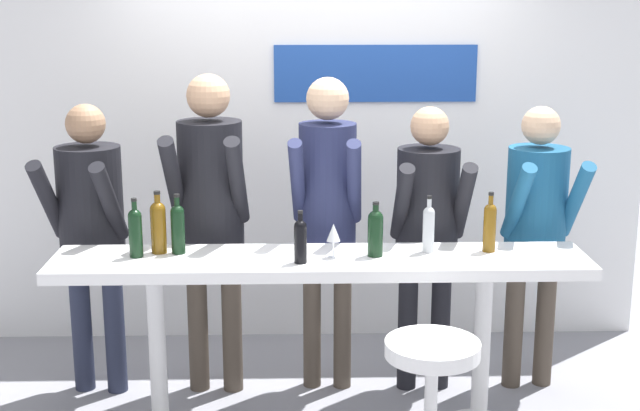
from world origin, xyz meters
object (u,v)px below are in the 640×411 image
object	(u,v)px
wine_bottle_1	(490,225)
tasting_table	(320,285)
bar_stool	(431,392)
wine_bottle_4	(178,226)
person_center	(427,218)
wine_glass_0	(333,234)
wine_bottle_0	(158,225)
wine_bottle_6	(135,230)
person_left	(211,199)
wine_bottle_2	(375,231)
person_center_left	(327,197)
wine_bottle_3	(300,239)
wine_bottle_5	(429,227)
person_far_left	(91,218)
person_center_right	(536,217)

from	to	relation	value
wine_bottle_1	tasting_table	bearing A→B (deg)	-175.04
bar_stool	wine_bottle_4	bearing A→B (deg)	150.89
person_center	wine_glass_0	distance (m)	0.77
bar_stool	wine_bottle_4	distance (m)	1.52
wine_bottle_0	wine_glass_0	xyz separation A→B (m)	(0.89, -0.11, -0.02)
wine_bottle_6	person_left	bearing A→B (deg)	55.55
wine_bottle_2	wine_glass_0	distance (m)	0.22
person_center_left	wine_bottle_2	size ratio (longest dim) A/B	6.43
wine_bottle_3	wine_bottle_5	distance (m)	0.68
person_far_left	wine_bottle_3	bearing A→B (deg)	-18.94
tasting_table	wine_bottle_3	bearing A→B (deg)	-135.78
wine_bottle_4	wine_bottle_5	size ratio (longest dim) A/B	1.05
tasting_table	bar_stool	world-z (taller)	tasting_table
wine_bottle_0	wine_bottle_6	bearing A→B (deg)	-146.10
wine_glass_0	person_center_left	bearing A→B (deg)	91.23
wine_bottle_2	wine_glass_0	world-z (taller)	wine_bottle_2
person_center_right	wine_bottle_4	bearing A→B (deg)	-172.38
wine_glass_0	person_center_right	bearing A→B (deg)	24.79
tasting_table	wine_bottle_6	world-z (taller)	wine_bottle_6
wine_bottle_4	wine_glass_0	size ratio (longest dim) A/B	1.76
person_center_left	person_center	size ratio (longest dim) A/B	1.10
wine_bottle_2	bar_stool	bearing A→B (deg)	-70.74
wine_bottle_1	wine_bottle_2	world-z (taller)	wine_bottle_1
person_center	wine_bottle_5	size ratio (longest dim) A/B	5.56
person_center_left	wine_bottle_3	xyz separation A→B (m)	(-0.15, -0.64, -0.06)
wine_glass_0	wine_bottle_1	bearing A→B (deg)	6.33
wine_bottle_2	person_left	bearing A→B (deg)	150.04
bar_stool	wine_glass_0	size ratio (longest dim) A/B	4.18
person_far_left	wine_glass_0	distance (m)	1.44
person_center_left	wine_bottle_5	distance (m)	0.69
wine_bottle_3	wine_bottle_6	world-z (taller)	wine_bottle_6
person_center_left	person_center_right	size ratio (longest dim) A/B	1.10
person_center_right	wine_bottle_0	world-z (taller)	person_center_right
wine_bottle_0	wine_bottle_4	xyz separation A→B (m)	(0.10, -0.01, -0.01)
person_center_left	wine_bottle_0	distance (m)	0.99
wine_bottle_0	wine_bottle_1	size ratio (longest dim) A/B	1.04
person_center_right	person_center	bearing A→B (deg)	176.37
bar_stool	person_center	bearing A→B (deg)	83.43
person_center_right	wine_bottle_4	world-z (taller)	person_center_right
person_center_right	wine_glass_0	size ratio (longest dim) A/B	9.37
person_center	wine_bottle_2	distance (m)	0.61
bar_stool	wine_bottle_1	size ratio (longest dim) A/B	2.35
person_far_left	wine_glass_0	world-z (taller)	person_far_left
person_left	wine_bottle_0	bearing A→B (deg)	-114.92
person_center_right	wine_bottle_0	size ratio (longest dim) A/B	5.08
wine_bottle_5	wine_bottle_0	bearing A→B (deg)	179.01
wine_bottle_0	wine_bottle_6	distance (m)	0.13
wine_bottle_3	wine_bottle_6	size ratio (longest dim) A/B	0.87
person_center	wine_bottle_0	xyz separation A→B (m)	(-1.45, -0.42, 0.08)
person_far_left	person_center_left	world-z (taller)	person_center_left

